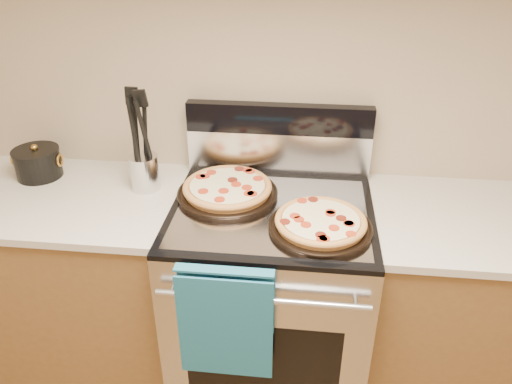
# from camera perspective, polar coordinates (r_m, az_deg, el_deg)

# --- Properties ---
(wall_back) EXTENTS (4.00, 0.00, 4.00)m
(wall_back) POSITION_cam_1_polar(r_m,az_deg,el_deg) (2.03, 2.88, 13.80)
(wall_back) COLOR tan
(wall_back) RESTS_ON ground
(range_body) EXTENTS (0.76, 0.68, 0.90)m
(range_body) POSITION_cam_1_polar(r_m,az_deg,el_deg) (2.16, 1.64, -12.64)
(range_body) COLOR #B7B7BC
(range_body) RESTS_ON ground
(oven_window) EXTENTS (0.56, 0.01, 0.40)m
(oven_window) POSITION_cam_1_polar(r_m,az_deg,el_deg) (1.92, 0.73, -19.31)
(oven_window) COLOR black
(oven_window) RESTS_ON range_body
(cooktop) EXTENTS (0.76, 0.68, 0.02)m
(cooktop) POSITION_cam_1_polar(r_m,az_deg,el_deg) (1.88, 1.84, -2.16)
(cooktop) COLOR black
(cooktop) RESTS_ON range_body
(backsplash_lower) EXTENTS (0.76, 0.06, 0.18)m
(backsplash_lower) POSITION_cam_1_polar(r_m,az_deg,el_deg) (2.11, 2.58, 4.56)
(backsplash_lower) COLOR silver
(backsplash_lower) RESTS_ON cooktop
(backsplash_upper) EXTENTS (0.76, 0.06, 0.12)m
(backsplash_upper) POSITION_cam_1_polar(r_m,az_deg,el_deg) (2.05, 2.67, 8.37)
(backsplash_upper) COLOR black
(backsplash_upper) RESTS_ON backsplash_lower
(oven_handle) EXTENTS (0.70, 0.03, 0.03)m
(oven_handle) POSITION_cam_1_polar(r_m,az_deg,el_deg) (1.64, 0.66, -12.27)
(oven_handle) COLOR silver
(oven_handle) RESTS_ON range_body
(dish_towel) EXTENTS (0.32, 0.05, 0.42)m
(dish_towel) POSITION_cam_1_polar(r_m,az_deg,el_deg) (1.72, -3.46, -14.45)
(dish_towel) COLOR #18537A
(dish_towel) RESTS_ON oven_handle
(foil_sheet) EXTENTS (0.70, 0.55, 0.01)m
(foil_sheet) POSITION_cam_1_polar(r_m,az_deg,el_deg) (1.85, 1.76, -2.30)
(foil_sheet) COLOR gray
(foil_sheet) RESTS_ON cooktop
(cabinet_left) EXTENTS (1.00, 0.62, 0.88)m
(cabinet_left) POSITION_cam_1_polar(r_m,az_deg,el_deg) (2.40, -20.08, -10.04)
(cabinet_left) COLOR brown
(cabinet_left) RESTS_ON ground
(countertop_left) EXTENTS (1.02, 0.64, 0.03)m
(countertop_left) POSITION_cam_1_polar(r_m,az_deg,el_deg) (2.15, -22.12, -0.57)
(countertop_left) COLOR beige
(countertop_left) RESTS_ON cabinet_left
(cabinet_right) EXTENTS (1.00, 0.62, 0.88)m
(cabinet_right) POSITION_cam_1_polar(r_m,az_deg,el_deg) (2.31, 24.60, -12.84)
(cabinet_right) COLOR brown
(cabinet_right) RESTS_ON ground
(countertop_right) EXTENTS (1.02, 0.64, 0.03)m
(countertop_right) POSITION_cam_1_polar(r_m,az_deg,el_deg) (2.06, 27.20, -3.27)
(countertop_right) COLOR beige
(countertop_right) RESTS_ON cabinet_right
(pepperoni_pizza_back) EXTENTS (0.45, 0.45, 0.05)m
(pepperoni_pizza_back) POSITION_cam_1_polar(r_m,az_deg,el_deg) (1.94, -3.28, 0.28)
(pepperoni_pizza_back) COLOR #B97738
(pepperoni_pizza_back) RESTS_ON foil_sheet
(pepperoni_pizza_front) EXTENTS (0.42, 0.42, 0.05)m
(pepperoni_pizza_front) POSITION_cam_1_polar(r_m,az_deg,el_deg) (1.75, 7.38, -3.59)
(pepperoni_pizza_front) COLOR #B97738
(pepperoni_pizza_front) RESTS_ON foil_sheet
(utensil_crock) EXTENTS (0.12, 0.12, 0.14)m
(utensil_crock) POSITION_cam_1_polar(r_m,az_deg,el_deg) (2.05, -12.60, 2.20)
(utensil_crock) COLOR silver
(utensil_crock) RESTS_ON countertop_left
(saucepan) EXTENTS (0.20, 0.20, 0.11)m
(saucepan) POSITION_cam_1_polar(r_m,az_deg,el_deg) (2.29, -23.64, 2.94)
(saucepan) COLOR black
(saucepan) RESTS_ON countertop_left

